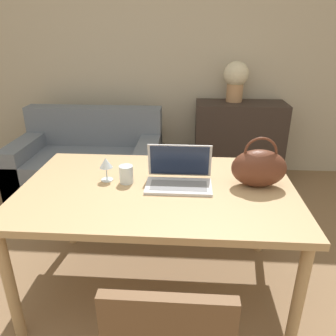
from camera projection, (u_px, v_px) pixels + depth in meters
wall_back at (168, 51)px, 3.53m from camera, size 10.00×0.06×2.70m
dining_table at (158, 197)px, 1.92m from camera, size 1.58×0.99×0.74m
couch at (90, 165)px, 3.37m from camera, size 1.43×0.86×0.82m
sideboard at (238, 142)px, 3.59m from camera, size 0.94×0.40×0.86m
laptop at (179, 174)px, 1.91m from camera, size 0.38×0.25×0.22m
drinking_glass at (126, 174)px, 1.93m from camera, size 0.08×0.08×0.11m
wine_glass at (106, 164)px, 1.94m from camera, size 0.08×0.08×0.14m
handbag at (259, 168)px, 1.86m from camera, size 0.31×0.17×0.30m
flower_vase at (236, 79)px, 3.38m from camera, size 0.26×0.26×0.41m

